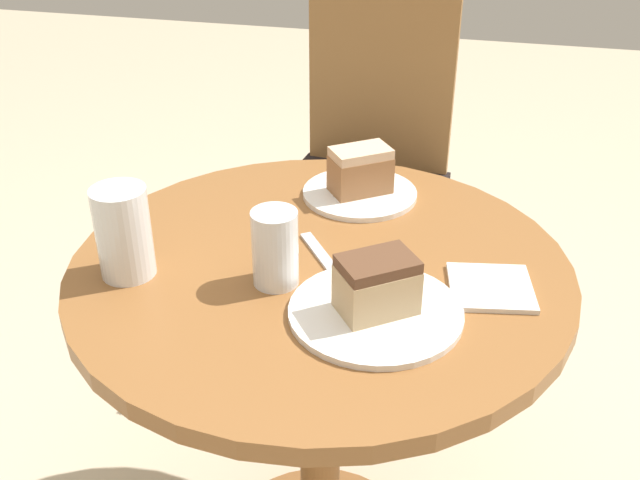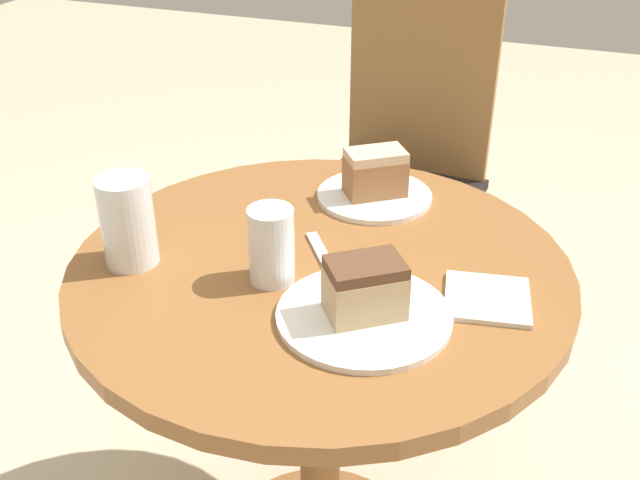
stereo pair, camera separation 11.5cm
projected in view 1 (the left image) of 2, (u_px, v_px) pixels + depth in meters
table at (320, 349)px, 1.26m from camera, size 0.79×0.79×0.70m
chair at (362, 172)px, 1.92m from camera, size 0.45×0.51×0.99m
plate_near at (376, 312)px, 1.05m from camera, size 0.25×0.25×0.01m
plate_far at (360, 193)px, 1.37m from camera, size 0.21×0.21×0.01m
cake_slice_near at (377, 285)px, 1.02m from camera, size 0.13×0.12×0.08m
cake_slice_far at (360, 170)px, 1.34m from camera, size 0.12×0.11×0.08m
glass_lemonade at (275, 252)px, 1.09m from camera, size 0.07×0.07×0.12m
glass_water at (124, 238)px, 1.11m from camera, size 0.08×0.08×0.14m
napkin_stack at (491, 287)px, 1.10m from camera, size 0.14×0.14×0.01m
fork at (326, 263)px, 1.16m from camera, size 0.12×0.16×0.00m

